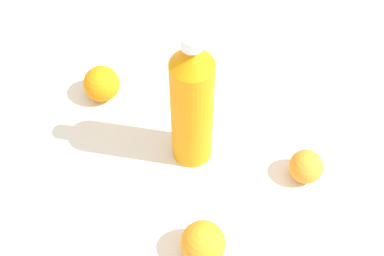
{
  "coord_description": "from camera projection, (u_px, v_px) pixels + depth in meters",
  "views": [
    {
      "loc": [
        -0.62,
        0.16,
        0.96
      ],
      "look_at": [
        -0.01,
        0.03,
        0.08
      ],
      "focal_mm": 53.43,
      "sensor_mm": 36.0,
      "label": 1
    }
  ],
  "objects": [
    {
      "name": "water_bottle",
      "position": [
        192.0,
        104.0,
        1.02
      ],
      "size": [
        0.08,
        0.08,
        0.32
      ],
      "rotation": [
        0.0,
        0.0,
        1.37
      ],
      "color": "orange",
      "rests_on": "ground_plane"
    },
    {
      "name": "orange_1",
      "position": [
        102.0,
        84.0,
        1.19
      ],
      "size": [
        0.08,
        0.08,
        0.08
      ],
      "primitive_type": "sphere",
      "color": "orange",
      "rests_on": "ground_plane"
    },
    {
      "name": "ground_plane",
      "position": [
        208.0,
        144.0,
        1.15
      ],
      "size": [
        2.4,
        2.4,
        0.0
      ],
      "primitive_type": "plane",
      "color": "silver"
    },
    {
      "name": "orange_2",
      "position": [
        203.0,
        243.0,
        0.98
      ],
      "size": [
        0.08,
        0.08,
        0.08
      ],
      "primitive_type": "sphere",
      "color": "orange",
      "rests_on": "ground_plane"
    },
    {
      "name": "orange_0",
      "position": [
        306.0,
        167.0,
        1.08
      ],
      "size": [
        0.07,
        0.07,
        0.07
      ],
      "primitive_type": "sphere",
      "color": "orange",
      "rests_on": "ground_plane"
    }
  ]
}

